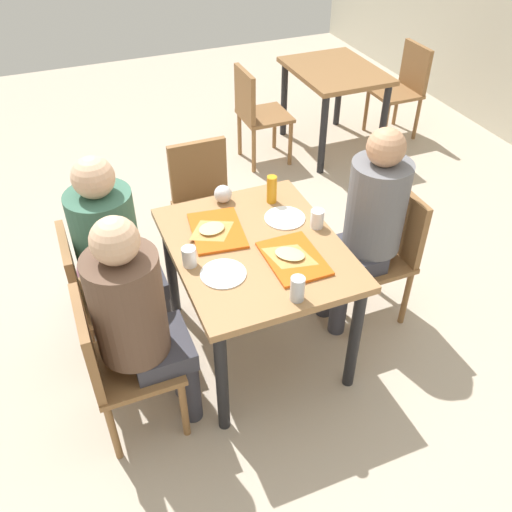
{
  "coord_description": "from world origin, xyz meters",
  "views": [
    {
      "loc": [
        2.04,
        -0.83,
        2.44
      ],
      "look_at": [
        0.0,
        0.0,
        0.66
      ],
      "focal_mm": 38.75,
      "sensor_mm": 36.0,
      "label": 1
    }
  ],
  "objects_px": {
    "chair_near_left": "(96,290)",
    "background_chair_near": "(256,110)",
    "paper_plate_near_edge": "(223,274)",
    "condiment_bottle": "(272,189)",
    "pizza_slice_b": "(290,255)",
    "tray_red_near": "(217,230)",
    "background_chair_far": "(404,84)",
    "chair_far_side": "(385,247)",
    "person_in_red": "(115,247)",
    "paper_plate_center": "(285,218)",
    "person_far_side": "(369,217)",
    "foil_bundle": "(223,194)",
    "plastic_cup_a": "(317,219)",
    "tray_red_far": "(294,258)",
    "pizza_slice_a": "(212,229)",
    "chair_left_end": "(204,197)",
    "chair_near_right": "(115,360)",
    "main_table": "(256,260)",
    "handbag": "(94,296)",
    "soda_can": "(297,289)",
    "background_table": "(334,83)",
    "plastic_cup_b": "(189,257)",
    "person_in_brown_jacket": "(138,314)"
  },
  "relations": [
    {
      "from": "chair_far_side",
      "to": "handbag",
      "type": "relative_size",
      "value": 2.6
    },
    {
      "from": "background_chair_far",
      "to": "chair_far_side",
      "type": "bearing_deg",
      "value": -36.36
    },
    {
      "from": "condiment_bottle",
      "to": "person_far_side",
      "type": "bearing_deg",
      "value": 52.36
    },
    {
      "from": "plastic_cup_a",
      "to": "tray_red_far",
      "type": "bearing_deg",
      "value": -48.21
    },
    {
      "from": "tray_red_far",
      "to": "paper_plate_near_edge",
      "type": "distance_m",
      "value": 0.36
    },
    {
      "from": "person_in_red",
      "to": "background_table",
      "type": "xyz_separation_m",
      "value": [
        -1.76,
        2.21,
        -0.12
      ]
    },
    {
      "from": "person_in_red",
      "to": "background_chair_far",
      "type": "relative_size",
      "value": 1.49
    },
    {
      "from": "chair_left_end",
      "to": "background_chair_far",
      "type": "xyz_separation_m",
      "value": [
        -1.12,
        2.28,
        0.0
      ]
    },
    {
      "from": "condiment_bottle",
      "to": "foil_bundle",
      "type": "height_order",
      "value": "condiment_bottle"
    },
    {
      "from": "pizza_slice_b",
      "to": "chair_near_left",
      "type": "bearing_deg",
      "value": -114.89
    },
    {
      "from": "pizza_slice_b",
      "to": "tray_red_near",
      "type": "bearing_deg",
      "value": -143.52
    },
    {
      "from": "person_in_red",
      "to": "chair_near_right",
      "type": "bearing_deg",
      "value": -15.26
    },
    {
      "from": "person_in_red",
      "to": "tray_red_near",
      "type": "distance_m",
      "value": 0.52
    },
    {
      "from": "handbag",
      "to": "background_table",
      "type": "height_order",
      "value": "background_table"
    },
    {
      "from": "tray_red_near",
      "to": "soda_can",
      "type": "xyz_separation_m",
      "value": [
        0.62,
        0.17,
        0.05
      ]
    },
    {
      "from": "tray_red_near",
      "to": "pizza_slice_a",
      "type": "height_order",
      "value": "pizza_slice_a"
    },
    {
      "from": "chair_near_right",
      "to": "background_chair_far",
      "type": "height_order",
      "value": "same"
    },
    {
      "from": "chair_far_side",
      "to": "chair_left_end",
      "type": "height_order",
      "value": "same"
    },
    {
      "from": "chair_near_right",
      "to": "background_chair_far",
      "type": "distance_m",
      "value": 3.83
    },
    {
      "from": "person_in_red",
      "to": "person_far_side",
      "type": "relative_size",
      "value": 1.0
    },
    {
      "from": "chair_left_end",
      "to": "plastic_cup_b",
      "type": "height_order",
      "value": "plastic_cup_b"
    },
    {
      "from": "paper_plate_near_edge",
      "to": "handbag",
      "type": "distance_m",
      "value": 1.13
    },
    {
      "from": "person_far_side",
      "to": "foil_bundle",
      "type": "xyz_separation_m",
      "value": [
        -0.44,
        -0.68,
        0.05
      ]
    },
    {
      "from": "main_table",
      "to": "pizza_slice_b",
      "type": "relative_size",
      "value": 3.97
    },
    {
      "from": "chair_near_left",
      "to": "paper_plate_near_edge",
      "type": "xyz_separation_m",
      "value": [
        0.41,
        0.57,
        0.26
      ]
    },
    {
      "from": "paper_plate_center",
      "to": "background_chair_near",
      "type": "bearing_deg",
      "value": 162.52
    },
    {
      "from": "chair_far_side",
      "to": "person_far_side",
      "type": "bearing_deg",
      "value": -90.0
    },
    {
      "from": "tray_red_near",
      "to": "condiment_bottle",
      "type": "height_order",
      "value": "condiment_bottle"
    },
    {
      "from": "chair_near_left",
      "to": "background_chair_near",
      "type": "distance_m",
      "value": 2.39
    },
    {
      "from": "pizza_slice_b",
      "to": "person_in_red",
      "type": "bearing_deg",
      "value": -118.73
    },
    {
      "from": "chair_near_right",
      "to": "paper_plate_near_edge",
      "type": "xyz_separation_m",
      "value": [
        -0.1,
        0.57,
        0.26
      ]
    },
    {
      "from": "condiment_bottle",
      "to": "person_in_brown_jacket",
      "type": "bearing_deg",
      "value": -56.5
    },
    {
      "from": "chair_near_left",
      "to": "handbag",
      "type": "bearing_deg",
      "value": -177.46
    },
    {
      "from": "person_in_red",
      "to": "background_chair_far",
      "type": "distance_m",
      "value": 3.44
    },
    {
      "from": "tray_red_far",
      "to": "background_table",
      "type": "height_order",
      "value": "tray_red_far"
    },
    {
      "from": "main_table",
      "to": "handbag",
      "type": "bearing_deg",
      "value": -126.58
    },
    {
      "from": "plastic_cup_a",
      "to": "background_table",
      "type": "distance_m",
      "value": 2.33
    },
    {
      "from": "chair_near_left",
      "to": "paper_plate_center",
      "type": "xyz_separation_m",
      "value": [
        0.1,
        1.03,
        0.26
      ]
    },
    {
      "from": "paper_plate_near_edge",
      "to": "condiment_bottle",
      "type": "height_order",
      "value": "condiment_bottle"
    },
    {
      "from": "background_chair_far",
      "to": "person_far_side",
      "type": "bearing_deg",
      "value": -38.86
    },
    {
      "from": "plastic_cup_b",
      "to": "condiment_bottle",
      "type": "distance_m",
      "value": 0.69
    },
    {
      "from": "plastic_cup_b",
      "to": "background_table",
      "type": "xyz_separation_m",
      "value": [
        -2.04,
        1.9,
        -0.17
      ]
    },
    {
      "from": "person_far_side",
      "to": "paper_plate_near_edge",
      "type": "relative_size",
      "value": 5.64
    },
    {
      "from": "pizza_slice_a",
      "to": "foil_bundle",
      "type": "xyz_separation_m",
      "value": [
        -0.26,
        0.15,
        0.03
      ]
    },
    {
      "from": "foil_bundle",
      "to": "background_chair_near",
      "type": "relative_size",
      "value": 0.12
    },
    {
      "from": "chair_left_end",
      "to": "person_far_side",
      "type": "distance_m",
      "value": 1.14
    },
    {
      "from": "tray_red_near",
      "to": "chair_far_side",
      "type": "bearing_deg",
      "value": 79.27
    },
    {
      "from": "chair_near_left",
      "to": "paper_plate_center",
      "type": "relative_size",
      "value": 3.78
    },
    {
      "from": "soda_can",
      "to": "background_chair_far",
      "type": "distance_m",
      "value": 3.35
    },
    {
      "from": "soda_can",
      "to": "background_chair_far",
      "type": "xyz_separation_m",
      "value": [
        -2.45,
        2.26,
        -0.31
      ]
    }
  ]
}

